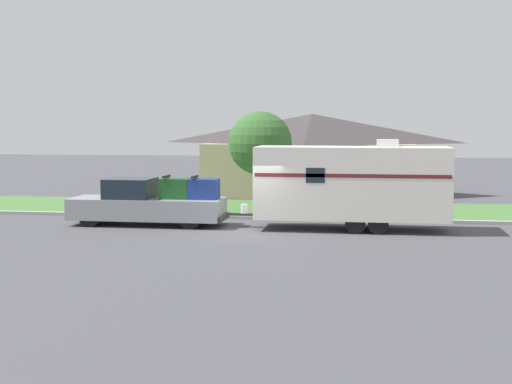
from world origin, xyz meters
name	(u,v)px	position (x,y,z in m)	size (l,w,h in m)	color
ground_plane	(248,233)	(0.00, 0.00, 0.00)	(120.00, 120.00, 0.00)	#47474C
curb_strip	(263,218)	(0.00, 3.75, 0.07)	(80.00, 0.30, 0.14)	#999993
lawn_strip	(274,209)	(0.00, 7.40, 0.01)	(80.00, 7.00, 0.03)	#477538
house_across_street	(312,153)	(1.20, 15.00, 2.38)	(12.33, 8.21, 4.59)	tan
pickup_truck	(149,203)	(-4.29, 1.43, 0.88)	(6.26, 1.99, 2.01)	black
travel_trailer	(352,183)	(3.78, 1.43, 1.81)	(8.47, 2.32, 3.47)	black
mailbox	(154,193)	(-5.09, 4.74, 0.96)	(0.48, 0.20, 1.25)	brown
tree_in_yard	(260,143)	(-0.54, 6.57, 3.15)	(2.95, 2.95, 4.63)	brown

